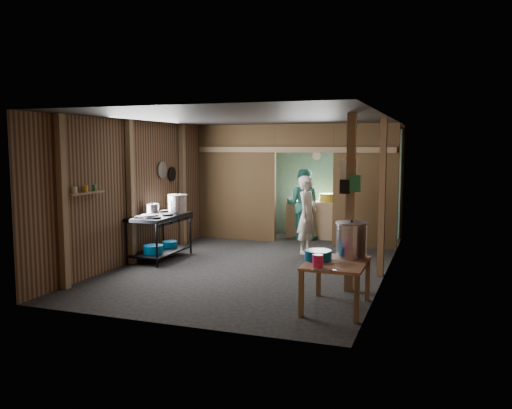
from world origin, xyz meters
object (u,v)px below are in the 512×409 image
at_px(pink_bucket, 318,261).
at_px(yellow_tub, 327,198).
at_px(cook, 307,215).
at_px(stove_pot_large, 178,204).
at_px(stock_pot, 351,241).
at_px(prep_table, 336,285).
at_px(gas_range, 160,237).

distance_m(pink_bucket, yellow_tub, 5.63).
distance_m(pink_bucket, cook, 3.90).
bearing_deg(stove_pot_large, cook, 25.52).
bearing_deg(stock_pot, yellow_tub, 105.81).
distance_m(stove_pot_large, cook, 2.56).
height_order(stock_pot, cook, cook).
distance_m(stock_pot, pink_bucket, 0.80).
relative_size(yellow_tub, cook, 0.22).
height_order(stock_pot, yellow_tub, stock_pot).
xyz_separation_m(prep_table, stove_pot_large, (-3.54, 2.27, 0.70)).
bearing_deg(yellow_tub, gas_range, -127.33).
relative_size(stock_pot, yellow_tub, 1.45).
xyz_separation_m(stock_pot, pink_bucket, (-0.30, -0.72, -0.15)).
bearing_deg(gas_range, yellow_tub, 52.67).
bearing_deg(prep_table, yellow_tub, 103.42).
height_order(prep_table, stove_pot_large, stove_pot_large).
bearing_deg(prep_table, stock_pot, 68.90).
xyz_separation_m(stove_pot_large, pink_bucket, (3.38, -2.65, -0.31)).
bearing_deg(cook, gas_range, 129.26).
bearing_deg(yellow_tub, cook, -90.41).
xyz_separation_m(stock_pot, cook, (-1.37, 3.03, -0.08)).
height_order(pink_bucket, cook, cook).
relative_size(gas_range, pink_bucket, 8.93).
distance_m(prep_table, cook, 3.62).
distance_m(gas_range, yellow_tub, 4.13).
bearing_deg(cook, yellow_tub, 7.85).
bearing_deg(pink_bucket, stove_pot_large, 141.83).
bearing_deg(stock_pot, stove_pot_large, 152.26).
xyz_separation_m(pink_bucket, cook, (-1.08, 3.75, 0.07)).
distance_m(stove_pot_large, pink_bucket, 4.31).
xyz_separation_m(yellow_tub, cook, (-0.01, -1.77, -0.17)).
distance_m(gas_range, cook, 2.90).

